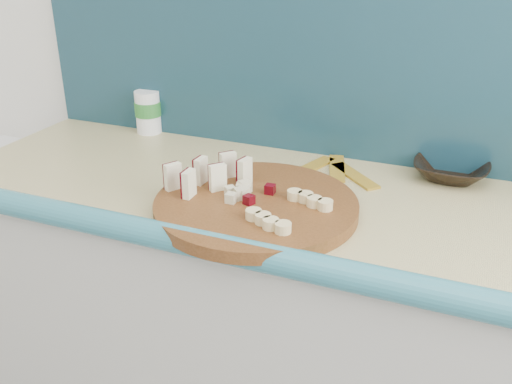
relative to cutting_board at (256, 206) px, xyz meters
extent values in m
cube|color=white|center=(0.15, 0.42, 0.38)|extent=(3.60, 0.04, 2.60)
cube|color=beige|center=(0.25, 0.12, -0.48)|extent=(2.20, 0.60, 0.88)
cube|color=tan|center=(0.25, 0.12, -0.03)|extent=(2.20, 0.60, 0.03)
cube|color=teal|center=(0.25, -0.18, -0.03)|extent=(2.20, 0.06, 0.03)
cube|color=teal|center=(0.25, 0.41, 0.24)|extent=(2.20, 0.02, 0.50)
cylinder|color=#4A280F|center=(0.00, 0.00, 0.00)|extent=(0.60, 0.60, 0.03)
cube|color=#FFF7CB|center=(-0.20, -0.02, 0.05)|extent=(0.03, 0.04, 0.06)
cube|color=#47050D|center=(-0.21, -0.01, 0.05)|extent=(0.02, 0.04, 0.06)
cube|color=#FFF7CB|center=(-0.16, 0.04, 0.05)|extent=(0.03, 0.04, 0.06)
cube|color=#47050D|center=(-0.17, 0.04, 0.05)|extent=(0.02, 0.04, 0.06)
cube|color=#FFF7CB|center=(-0.11, 0.10, 0.05)|extent=(0.03, 0.04, 0.06)
cube|color=#47050D|center=(-0.12, 0.10, 0.05)|extent=(0.02, 0.04, 0.06)
cube|color=#FFF7CB|center=(-0.15, -0.04, 0.05)|extent=(0.03, 0.04, 0.06)
cube|color=#47050D|center=(-0.16, -0.04, 0.05)|extent=(0.02, 0.04, 0.06)
cube|color=#FFF7CB|center=(-0.10, 0.02, 0.05)|extent=(0.03, 0.04, 0.06)
cube|color=#47050D|center=(-0.11, 0.02, 0.05)|extent=(0.02, 0.04, 0.06)
cube|color=#FFF7CB|center=(-0.06, 0.07, 0.05)|extent=(0.03, 0.04, 0.06)
cube|color=#47050D|center=(-0.07, 0.08, 0.05)|extent=(0.02, 0.04, 0.06)
cube|color=beige|center=(-0.02, 0.01, 0.03)|extent=(0.02, 0.02, 0.02)
cube|color=beige|center=(-0.01, 0.02, 0.03)|extent=(0.02, 0.02, 0.02)
cube|color=#47050D|center=(-0.01, 0.03, 0.03)|extent=(0.02, 0.02, 0.02)
cube|color=beige|center=(-0.03, 0.02, 0.03)|extent=(0.02, 0.02, 0.02)
cube|color=beige|center=(-0.04, 0.02, 0.03)|extent=(0.02, 0.02, 0.02)
cube|color=beige|center=(-0.06, 0.01, 0.03)|extent=(0.02, 0.02, 0.02)
cube|color=beige|center=(-0.04, 0.00, 0.03)|extent=(0.02, 0.02, 0.02)
cube|color=beige|center=(-0.03, -0.01, 0.03)|extent=(0.02, 0.02, 0.02)
cube|color=#47050D|center=(-0.01, -0.02, 0.03)|extent=(0.02, 0.02, 0.02)
cylinder|color=beige|center=(0.03, -0.09, 0.02)|extent=(0.03, 0.03, 0.02)
cylinder|color=beige|center=(0.05, -0.10, 0.02)|extent=(0.03, 0.03, 0.02)
cylinder|color=beige|center=(0.08, -0.11, 0.02)|extent=(0.03, 0.03, 0.02)
cylinder|color=beige|center=(0.10, -0.12, 0.02)|extent=(0.03, 0.03, 0.02)
cylinder|color=beige|center=(0.08, 0.04, 0.02)|extent=(0.03, 0.03, 0.02)
cylinder|color=beige|center=(0.10, 0.03, 0.02)|extent=(0.03, 0.03, 0.02)
cylinder|color=beige|center=(0.13, 0.02, 0.02)|extent=(0.03, 0.03, 0.02)
cylinder|color=beige|center=(0.16, 0.01, 0.02)|extent=(0.03, 0.03, 0.02)
imported|color=black|center=(0.39, 0.36, 0.01)|extent=(0.19, 0.19, 0.05)
cylinder|color=white|center=(-0.52, 0.38, 0.05)|extent=(0.08, 0.08, 0.13)
cylinder|color=#308433|center=(-0.52, 0.38, 0.06)|extent=(0.08, 0.08, 0.04)
cube|color=#B49622|center=(0.04, 0.29, -0.01)|extent=(0.09, 0.18, 0.01)
cube|color=#B49622|center=(0.10, 0.31, -0.01)|extent=(0.09, 0.18, 0.01)
cube|color=#B49622|center=(0.16, 0.28, -0.01)|extent=(0.15, 0.15, 0.01)
camera|label=1|loc=(0.43, -1.06, 0.57)|focal=40.00mm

